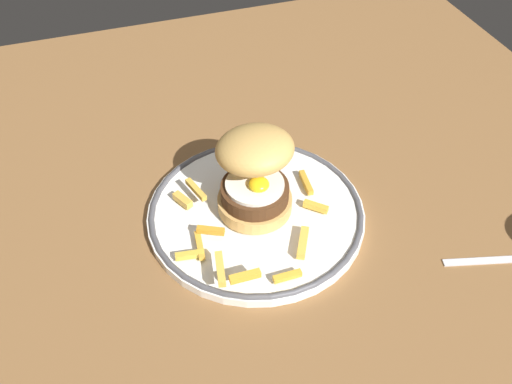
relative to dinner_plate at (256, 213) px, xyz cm
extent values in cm
cube|color=brown|center=(-5.08, 4.03, -2.84)|extent=(126.05, 104.75, 4.00)
cylinder|color=white|center=(0.00, 0.00, -0.24)|extent=(28.21, 28.21, 1.20)
torus|color=#4C4C51|center=(0.00, 0.00, 0.36)|extent=(27.81, 27.81, 0.80)
cylinder|color=tan|center=(-0.08, 0.26, 1.66)|extent=(9.57, 9.57, 1.80)
cylinder|color=#452915|center=(-0.08, 0.26, 3.59)|extent=(8.66, 8.66, 2.04)
cylinder|color=white|center=(-0.08, 0.26, 4.86)|extent=(7.43, 7.43, 0.50)
ellipsoid|color=yellow|center=(0.19, -0.54, 5.53)|extent=(2.60, 2.60, 1.40)
ellipsoid|color=tan|center=(0.52, 2.07, 8.99)|extent=(12.98, 13.24, 5.69)
cube|color=gold|center=(7.30, -2.48, 1.17)|extent=(2.96, 2.84, 0.81)
cube|color=orange|center=(-6.76, -2.79, 1.90)|extent=(3.39, 2.22, 0.76)
cube|color=gold|center=(7.82, 2.12, 1.14)|extent=(1.09, 4.35, 0.75)
cube|color=gold|center=(1.11, 7.54, 1.16)|extent=(3.48, 3.27, 0.78)
cube|color=gold|center=(-8.51, -4.02, 1.13)|extent=(1.16, 4.20, 0.73)
cube|color=gold|center=(5.58, 9.83, 1.19)|extent=(4.34, 1.87, 0.85)
cube|color=gold|center=(-0.10, -11.66, 1.13)|extent=(3.43, 0.74, 0.73)
cube|color=gold|center=(-8.73, 4.49, 1.26)|extent=(2.22, 3.06, 0.99)
cube|color=gold|center=(-4.83, -11.35, 2.82)|extent=(3.60, 0.88, 0.82)
cube|color=gold|center=(-6.84, 3.95, 2.60)|extent=(1.94, 4.26, 0.73)
cube|color=gold|center=(-7.41, -9.54, 2.92)|extent=(1.64, 4.59, 0.86)
cube|color=gold|center=(-9.97, -5.08, 1.14)|extent=(3.56, 1.22, 0.76)
cube|color=gold|center=(3.42, -7.65, 1.26)|extent=(3.05, 4.43, 0.98)
cube|color=silver|center=(23.99, -15.80, -0.66)|extent=(9.93, 3.49, 0.36)
camera|label=1|loc=(-15.78, -47.20, 52.90)|focal=39.11mm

